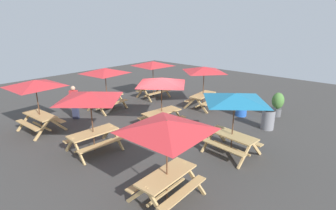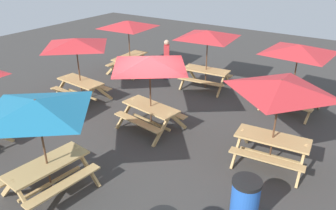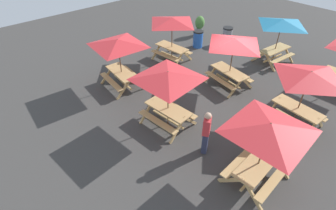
% 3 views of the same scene
% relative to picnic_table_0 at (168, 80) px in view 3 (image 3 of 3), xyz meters
% --- Properties ---
extents(ground_plane, '(30.11, 30.11, 0.00)m').
position_rel_picnic_table_0_xyz_m(ground_plane, '(-0.05, 3.89, -1.99)').
color(ground_plane, '#3D3A38').
rests_on(ground_plane, ground).
extents(picnic_table_0, '(2.82, 2.82, 2.34)m').
position_rel_picnic_table_0_xyz_m(picnic_table_0, '(0.00, 0.00, 0.00)').
color(picnic_table_0, tan).
rests_on(picnic_table_0, ground).
extents(picnic_table_1, '(2.27, 2.27, 2.34)m').
position_rel_picnic_table_0_xyz_m(picnic_table_1, '(-0.16, 3.90, 0.00)').
color(picnic_table_1, tan).
rests_on(picnic_table_1, ground).
extents(picnic_table_2, '(2.19, 2.19, 2.34)m').
position_rel_picnic_table_0_xyz_m(picnic_table_2, '(0.01, 7.50, 0.00)').
color(picnic_table_2, tan).
rests_on(picnic_table_2, ground).
extents(picnic_table_3, '(2.82, 2.82, 2.34)m').
position_rel_picnic_table_0_xyz_m(picnic_table_3, '(-3.36, 0.21, 0.00)').
color(picnic_table_3, tan).
rests_on(picnic_table_3, ground).
extents(picnic_table_4, '(2.82, 2.82, 2.34)m').
position_rel_picnic_table_0_xyz_m(picnic_table_4, '(3.68, 0.21, 0.00)').
color(picnic_table_4, tan).
rests_on(picnic_table_4, ground).
extents(picnic_table_6, '(2.18, 2.18, 2.34)m').
position_rel_picnic_table_0_xyz_m(picnic_table_6, '(-3.78, 3.67, 0.00)').
color(picnic_table_6, tan).
rests_on(picnic_table_6, ground).
extents(picnic_table_7, '(2.15, 2.15, 2.34)m').
position_rel_picnic_table_0_xyz_m(picnic_table_7, '(3.20, 3.57, 0.00)').
color(picnic_table_7, tan).
rests_on(picnic_table_7, ground).
extents(trash_bin_blue, '(0.59, 0.59, 0.98)m').
position_rel_picnic_table_0_xyz_m(trash_bin_blue, '(-3.96, 5.92, -1.49)').
color(trash_bin_blue, blue).
rests_on(trash_bin_blue, ground).
extents(trash_bin_gray, '(0.59, 0.59, 0.98)m').
position_rel_picnic_table_0_xyz_m(trash_bin_gray, '(-3.14, 7.60, -1.49)').
color(trash_bin_gray, gray).
rests_on(trash_bin_gray, ground).
extents(potted_plant_0, '(0.59, 0.59, 1.23)m').
position_rel_picnic_table_0_xyz_m(potted_plant_0, '(-5.10, 7.30, -1.30)').
color(potted_plant_0, '#59595B').
rests_on(potted_plant_0, ground).
extents(person_standing, '(0.37, 0.42, 1.67)m').
position_rel_picnic_table_0_xyz_m(person_standing, '(1.88, -0.03, -1.10)').
color(person_standing, '#2D334C').
rests_on(person_standing, ground).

